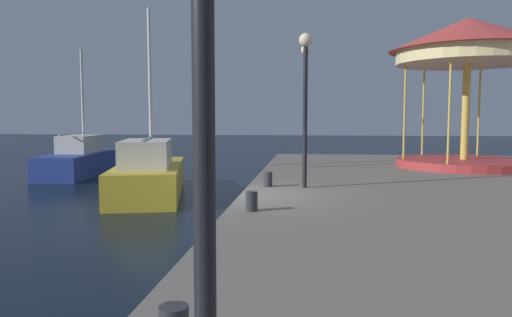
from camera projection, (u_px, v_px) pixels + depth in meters
name	position (u px, v px, depth m)	size (l,w,h in m)	color
ground_plane	(240.00, 226.00, 12.00)	(120.00, 120.00, 0.00)	black
sailboat_yellow	(149.00, 174.00, 16.54)	(3.51, 6.64, 6.54)	gold
sailboat_blue	(80.00, 160.00, 22.46)	(2.35, 6.02, 5.85)	navy
carousel	(468.00, 55.00, 18.01)	(5.77, 5.77, 5.58)	#B23333
lamp_post_mid_promenade	(305.00, 82.00, 12.81)	(0.36, 0.36, 4.11)	black
lamp_post_far_end	(306.00, 85.00, 18.01)	(0.36, 0.36, 4.57)	black
bollard_south	(268.00, 179.00, 13.22)	(0.24, 0.24, 0.40)	#2D2D33
bollard_center	(252.00, 201.00, 9.81)	(0.24, 0.24, 0.40)	#2D2D33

